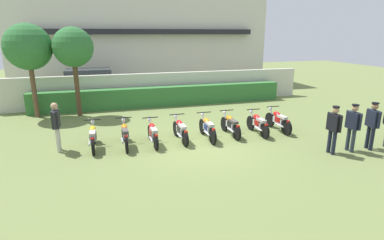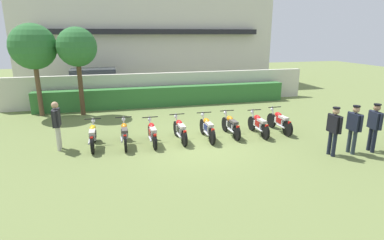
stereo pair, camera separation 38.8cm
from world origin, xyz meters
name	(u,v)px [view 2 (the right image)]	position (x,y,z in m)	size (l,w,h in m)	color
ground	(198,145)	(0.00, 0.00, 0.00)	(60.00, 60.00, 0.00)	olive
building	(147,35)	(0.00, 15.27, 3.89)	(18.63, 6.50, 7.78)	beige
compound_wall	(165,88)	(0.00, 7.40, 0.90)	(17.70, 0.30, 1.79)	beige
hedge_row	(167,96)	(0.00, 6.70, 0.55)	(14.16, 0.70, 1.09)	#337033
parked_car	(97,84)	(-3.93, 9.84, 0.94)	(4.54, 2.15, 1.89)	silver
tree_near_inspector	(33,47)	(-6.50, 6.02, 3.37)	(2.17, 2.17, 4.49)	brown
tree_far_side	(77,48)	(-4.50, 5.70, 3.34)	(1.90, 1.90, 4.33)	#4C3823
motorcycle_in_row_0	(93,135)	(-3.75, 0.67, 0.45)	(0.60, 1.87, 0.97)	black
motorcycle_in_row_1	(125,134)	(-2.64, 0.59, 0.46)	(0.60, 1.93, 0.98)	black
motorcycle_in_row_2	(152,133)	(-1.63, 0.50, 0.44)	(0.60, 1.78, 0.94)	black
motorcycle_in_row_3	(180,130)	(-0.55, 0.59, 0.45)	(0.60, 1.87, 0.96)	black
motorcycle_in_row_4	(207,128)	(0.52, 0.52, 0.46)	(0.60, 1.92, 0.97)	black
motorcycle_in_row_5	(231,125)	(1.55, 0.67, 0.45)	(0.60, 1.84, 0.96)	black
motorcycle_in_row_6	(258,124)	(2.69, 0.52, 0.45)	(0.60, 1.81, 0.96)	black
motorcycle_in_row_7	(279,121)	(3.73, 0.67, 0.46)	(0.60, 1.89, 0.98)	black
inspector_person	(57,121)	(-4.92, 0.76, 1.04)	(0.23, 0.69, 1.74)	beige
officer_0	(334,127)	(4.11, -2.12, 0.99)	(0.23, 0.67, 1.68)	black
officer_1	(354,125)	(4.89, -2.13, 1.00)	(0.24, 0.67, 1.69)	#28333D
officer_2	(375,124)	(5.70, -2.16, 1.01)	(0.30, 0.67, 1.71)	black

